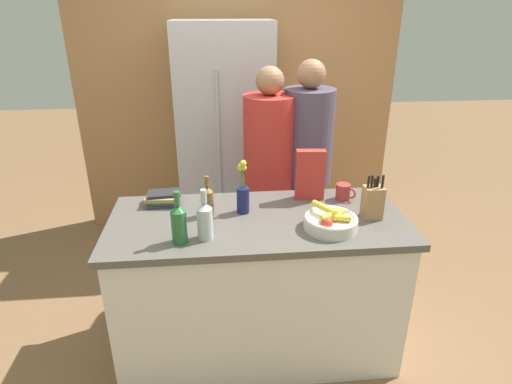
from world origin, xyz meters
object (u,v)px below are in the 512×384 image
knife_block (373,202)px  flower_vase (243,194)px  refrigerator (225,137)px  bottle_wine (208,200)px  fruit_bowl (331,221)px  book_stack (163,198)px  cereal_box (310,175)px  person_at_sink (269,170)px  bottle_vinegar (205,220)px  bottle_oil (179,223)px  person_in_blue (307,164)px  coffee_mug (343,192)px

knife_block → flower_vase: size_ratio=0.81×
refrigerator → bottle_wine: refrigerator is taller
refrigerator → knife_block: bearing=-62.8°
fruit_bowl → bottle_wine: bearing=161.1°
fruit_bowl → book_stack: bearing=156.5°
cereal_box → person_at_sink: (-0.19, 0.48, -0.14)m
knife_block → person_at_sink: 0.91m
book_stack → knife_block: bearing=-13.8°
refrigerator → book_stack: (-0.40, -1.20, -0.01)m
person_at_sink → bottle_wine: bearing=-119.8°
bottle_vinegar → knife_block: bearing=9.0°
cereal_box → bottle_oil: cereal_box is taller
person_in_blue → bottle_wine: bearing=-118.9°
refrigerator → flower_vase: 1.36m
knife_block → cereal_box: size_ratio=0.83×
knife_block → person_at_sink: person_at_sink is taller
refrigerator → bottle_vinegar: refrigerator is taller
bottle_vinegar → fruit_bowl: bearing=3.2°
fruit_bowl → bottle_wine: size_ratio=1.19×
bottle_wine → person_in_blue: size_ratio=0.14×
refrigerator → cereal_box: size_ratio=6.09×
flower_vase → bottle_oil: 0.45m
fruit_bowl → bottle_oil: bottle_oil is taller
bottle_vinegar → bottle_wine: bearing=87.3°
book_stack → person_at_sink: (0.69, 0.48, -0.02)m
fruit_bowl → flower_vase: size_ratio=0.89×
coffee_mug → bottle_vinegar: (-0.83, -0.40, 0.06)m
bottle_oil → bottle_vinegar: (0.13, 0.03, -0.00)m
coffee_mug → cereal_box: bearing=170.3°
person_in_blue → flower_vase: bearing=-110.6°
cereal_box → fruit_bowl: bearing=-85.5°
knife_block → bottle_wine: (-0.90, 0.11, -0.00)m
flower_vase → bottle_vinegar: size_ratio=1.18×
knife_block → cereal_box: 0.41m
knife_block → fruit_bowl: bearing=-157.4°
refrigerator → book_stack: size_ratio=8.91×
refrigerator → coffee_mug: 1.41m
book_stack → person_at_sink: bearing=34.6°
cereal_box → person_at_sink: 0.53m
fruit_bowl → person_at_sink: person_at_sink is taller
flower_vase → cereal_box: size_ratio=1.03×
bottle_oil → cereal_box: bearing=31.3°
flower_vase → bottle_wine: size_ratio=1.35×
refrigerator → cereal_box: refrigerator is taller
refrigerator → knife_block: 1.68m
coffee_mug → refrigerator: bearing=118.7°
refrigerator → bottle_wine: size_ratio=7.93×
bottle_oil → fruit_bowl: bearing=4.6°
cereal_box → bottle_wine: bearing=-164.2°
book_stack → person_in_blue: size_ratio=0.13×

